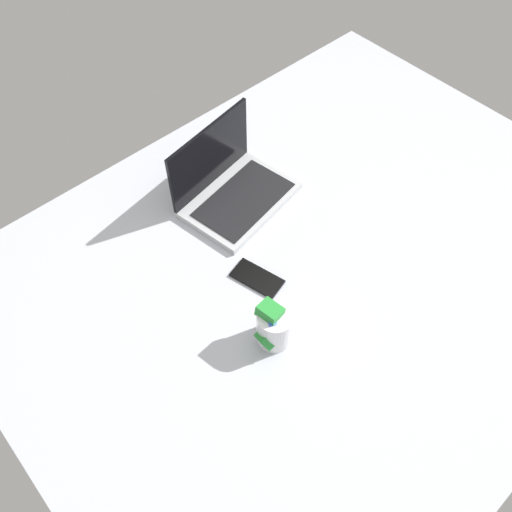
# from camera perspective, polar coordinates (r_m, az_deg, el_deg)

# --- Properties ---
(bed_mattress) EXTENTS (1.80, 1.40, 0.18)m
(bed_mattress) POSITION_cam_1_polar(r_m,az_deg,el_deg) (1.58, 6.86, -1.93)
(bed_mattress) COLOR #B7BCC6
(bed_mattress) RESTS_ON ground
(laptop) EXTENTS (0.36, 0.28, 0.23)m
(laptop) POSITION_cam_1_polar(r_m,az_deg,el_deg) (1.60, -2.62, 7.37)
(laptop) COLOR #B7BABC
(laptop) RESTS_ON bed_mattress
(snack_cup) EXTENTS (0.10, 0.09, 0.13)m
(snack_cup) POSITION_cam_1_polar(r_m,az_deg,el_deg) (1.31, 1.97, -7.60)
(snack_cup) COLOR silver
(snack_cup) RESTS_ON bed_mattress
(cell_phone) EXTENTS (0.10, 0.15, 0.01)m
(cell_phone) POSITION_cam_1_polar(r_m,az_deg,el_deg) (1.45, 0.12, -2.40)
(cell_phone) COLOR black
(cell_phone) RESTS_ON bed_mattress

